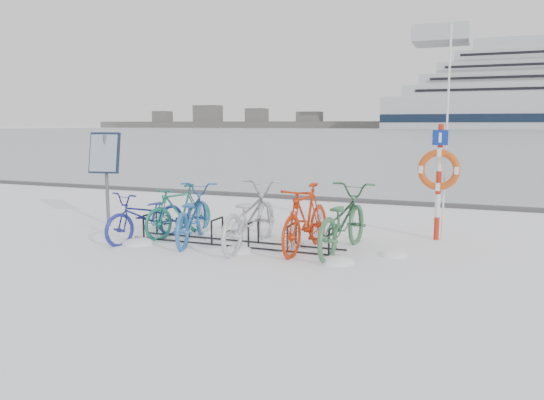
{
  "coord_description": "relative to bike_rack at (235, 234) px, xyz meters",
  "views": [
    {
      "loc": [
        4.02,
        -8.45,
        2.15
      ],
      "look_at": [
        0.48,
        0.6,
        0.75
      ],
      "focal_mm": 35.0,
      "sensor_mm": 36.0,
      "label": 1
    }
  ],
  "objects": [
    {
      "name": "ground",
      "position": [
        0.0,
        0.0,
        -0.18
      ],
      "size": [
        900.0,
        900.0,
        0.0
      ],
      "primitive_type": "plane",
      "color": "white",
      "rests_on": "ground"
    },
    {
      "name": "snow_drifts",
      "position": [
        0.49,
        -0.14,
        -0.18
      ],
      "size": [
        4.97,
        1.9,
        0.2
      ],
      "color": "white",
      "rests_on": "ground"
    },
    {
      "name": "bike_3",
      "position": [
        0.31,
        -0.07,
        0.4
      ],
      "size": [
        0.8,
        2.24,
        1.17
      ],
      "primitive_type": "imported",
      "rotation": [
        0.0,
        0.0,
        3.15
      ],
      "color": "#B6B9BE",
      "rests_on": "ground"
    },
    {
      "name": "bike_4",
      "position": [
        1.31,
        0.05,
        0.41
      ],
      "size": [
        0.71,
        2.0,
        1.18
      ],
      "primitive_type": "imported",
      "rotation": [
        0.0,
        0.0,
        -0.08
      ],
      "color": "#BD2908",
      "rests_on": "ground"
    },
    {
      "name": "bike_5",
      "position": [
        1.92,
        0.16,
        0.4
      ],
      "size": [
        0.96,
        2.28,
        1.17
      ],
      "primitive_type": "imported",
      "rotation": [
        0.0,
        0.0,
        3.06
      ],
      "color": "#366D46",
      "rests_on": "ground"
    },
    {
      "name": "bike_0",
      "position": [
        -1.71,
        -0.24,
        0.3
      ],
      "size": [
        1.1,
        1.95,
        0.97
      ],
      "primitive_type": "imported",
      "rotation": [
        0.0,
        0.0,
        -0.27
      ],
      "color": "navy",
      "rests_on": "ground"
    },
    {
      "name": "bike_1",
      "position": [
        -1.35,
        0.33,
        0.33
      ],
      "size": [
        0.95,
        1.77,
        1.03
      ],
      "primitive_type": "imported",
      "rotation": [
        0.0,
        0.0,
        -0.29
      ],
      "color": "#196E58",
      "rests_on": "ground"
    },
    {
      "name": "info_board",
      "position": [
        -3.38,
        0.71,
        1.24
      ],
      "size": [
        0.7,
        0.37,
        1.98
      ],
      "rotation": [
        0.0,
        0.0,
        0.2
      ],
      "color": "#595B5E",
      "rests_on": "ground"
    },
    {
      "name": "bike_2",
      "position": [
        -0.85,
        -0.05,
        0.36
      ],
      "size": [
        1.21,
        2.16,
        1.07
      ],
      "primitive_type": "imported",
      "rotation": [
        0.0,
        0.0,
        3.4
      ],
      "color": "#2562AD",
      "rests_on": "ground"
    },
    {
      "name": "quay_edge",
      "position": [
        0.0,
        5.9,
        -0.13
      ],
      "size": [
        400.0,
        0.25,
        0.1
      ],
      "primitive_type": "cube",
      "color": "#3F3F42",
      "rests_on": "ground"
    },
    {
      "name": "shoreline",
      "position": [
        -122.02,
        260.0,
        2.61
      ],
      "size": [
        180.0,
        12.0,
        9.5
      ],
      "color": "#4C4C4C",
      "rests_on": "ground"
    },
    {
      "name": "ice_sheet",
      "position": [
        0.0,
        155.0,
        -0.17
      ],
      "size": [
        400.0,
        298.0,
        0.02
      ],
      "primitive_type": "cube",
      "color": "#9CA8B1",
      "rests_on": "ground"
    },
    {
      "name": "bike_rack",
      "position": [
        0.0,
        0.0,
        0.0
      ],
      "size": [
        4.0,
        0.48,
        0.46
      ],
      "color": "black",
      "rests_on": "ground"
    },
    {
      "name": "lifebuoy_station",
      "position": [
        3.35,
        1.68,
        1.13
      ],
      "size": [
        0.75,
        0.22,
        3.91
      ],
      "color": "#B6210E",
      "rests_on": "ground"
    }
  ]
}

